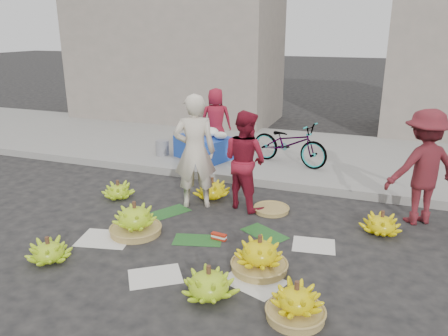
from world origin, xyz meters
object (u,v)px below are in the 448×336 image
(flower_table, at_px, (204,146))
(bicycle, at_px, (289,143))
(banana_bunch_0, at_px, (135,220))
(vendor_cream, at_px, (195,152))
(banana_bunch_4, at_px, (260,255))

(flower_table, xyz_separation_m, bicycle, (1.76, 0.20, 0.17))
(banana_bunch_0, distance_m, vendor_cream, 1.45)
(flower_table, bearing_deg, banana_bunch_0, -63.83)
(vendor_cream, relative_size, bicycle, 1.10)
(flower_table, relative_size, bicycle, 0.78)
(flower_table, bearing_deg, vendor_cream, -50.88)
(banana_bunch_4, bearing_deg, banana_bunch_0, 169.87)
(banana_bunch_0, height_order, bicycle, bicycle)
(banana_bunch_4, distance_m, vendor_cream, 2.27)
(banana_bunch_0, distance_m, flower_table, 3.41)
(banana_bunch_4, relative_size, flower_table, 0.51)
(vendor_cream, xyz_separation_m, flower_table, (-0.77, 2.18, -0.52))
(banana_bunch_4, xyz_separation_m, bicycle, (-0.51, 3.92, 0.36))
(banana_bunch_0, relative_size, flower_table, 0.64)
(vendor_cream, xyz_separation_m, bicycle, (1.00, 2.38, -0.35))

